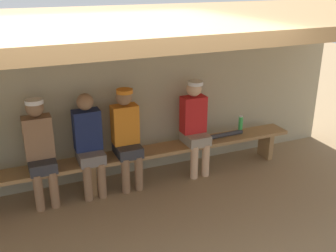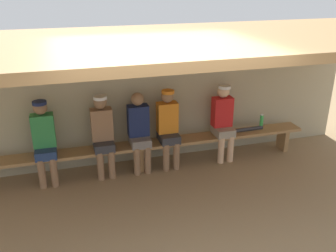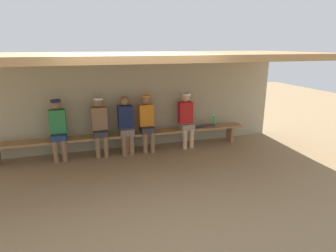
{
  "view_description": "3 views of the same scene",
  "coord_description": "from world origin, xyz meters",
  "px_view_note": "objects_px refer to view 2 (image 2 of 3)",
  "views": [
    {
      "loc": [
        -0.9,
        -3.08,
        2.71
      ],
      "look_at": [
        0.98,
        1.29,
        0.88
      ],
      "focal_mm": 42.64,
      "sensor_mm": 36.0,
      "label": 1
    },
    {
      "loc": [
        -1.11,
        -3.97,
        3.08
      ],
      "look_at": [
        0.46,
        1.41,
        0.79
      ],
      "focal_mm": 39.73,
      "sensor_mm": 36.0,
      "label": 2
    },
    {
      "loc": [
        -0.89,
        -4.84,
        2.47
      ],
      "look_at": [
        0.89,
        1.07,
        0.7
      ],
      "focal_mm": 30.34,
      "sensor_mm": 36.0,
      "label": 3
    }
  ],
  "objects_px": {
    "player_with_sunglasses": "(168,125)",
    "baseball_bat": "(242,130)",
    "bench": "(139,148)",
    "player_rightmost": "(139,129)",
    "player_in_white": "(103,132)",
    "water_bottle_clear": "(261,122)",
    "player_in_red": "(223,119)",
    "player_middle": "(44,139)"
  },
  "relations": [
    {
      "from": "player_middle",
      "to": "player_with_sunglasses",
      "type": "bearing_deg",
      "value": 0.0
    },
    {
      "from": "player_in_white",
      "to": "player_with_sunglasses",
      "type": "bearing_deg",
      "value": 0.0
    },
    {
      "from": "player_with_sunglasses",
      "to": "player_in_white",
      "type": "xyz_separation_m",
      "value": [
        -1.09,
        0.0,
        0.0
      ]
    },
    {
      "from": "player_middle",
      "to": "player_with_sunglasses",
      "type": "xyz_separation_m",
      "value": [
        1.98,
        0.0,
        0.0
      ]
    },
    {
      "from": "player_rightmost",
      "to": "water_bottle_clear",
      "type": "relative_size",
      "value": 4.7
    },
    {
      "from": "water_bottle_clear",
      "to": "player_middle",
      "type": "bearing_deg",
      "value": -179.54
    },
    {
      "from": "player_middle",
      "to": "baseball_bat",
      "type": "relative_size",
      "value": 1.62
    },
    {
      "from": "player_middle",
      "to": "baseball_bat",
      "type": "height_order",
      "value": "player_middle"
    },
    {
      "from": "player_rightmost",
      "to": "player_with_sunglasses",
      "type": "height_order",
      "value": "player_with_sunglasses"
    },
    {
      "from": "player_rightmost",
      "to": "water_bottle_clear",
      "type": "xyz_separation_m",
      "value": [
        2.27,
        0.03,
        -0.13
      ]
    },
    {
      "from": "bench",
      "to": "player_in_red",
      "type": "xyz_separation_m",
      "value": [
        1.5,
        0.0,
        0.36
      ]
    },
    {
      "from": "player_middle",
      "to": "player_rightmost",
      "type": "distance_m",
      "value": 1.49
    },
    {
      "from": "bench",
      "to": "player_in_white",
      "type": "xyz_separation_m",
      "value": [
        -0.59,
        0.0,
        0.36
      ]
    },
    {
      "from": "player_with_sunglasses",
      "to": "baseball_bat",
      "type": "bearing_deg",
      "value": -0.15
    },
    {
      "from": "baseball_bat",
      "to": "bench",
      "type": "bearing_deg",
      "value": 178.04
    },
    {
      "from": "player_in_red",
      "to": "baseball_bat",
      "type": "relative_size",
      "value": 1.62
    },
    {
      "from": "bench",
      "to": "player_in_red",
      "type": "height_order",
      "value": "player_in_red"
    },
    {
      "from": "player_with_sunglasses",
      "to": "baseball_bat",
      "type": "xyz_separation_m",
      "value": [
        1.38,
        -0.0,
        -0.25
      ]
    },
    {
      "from": "bench",
      "to": "baseball_bat",
      "type": "relative_size",
      "value": 7.21
    },
    {
      "from": "player_in_red",
      "to": "player_in_white",
      "type": "distance_m",
      "value": 2.09
    },
    {
      "from": "player_rightmost",
      "to": "water_bottle_clear",
      "type": "distance_m",
      "value": 2.28
    },
    {
      "from": "player_middle",
      "to": "player_in_red",
      "type": "relative_size",
      "value": 1.0
    },
    {
      "from": "player_rightmost",
      "to": "player_with_sunglasses",
      "type": "bearing_deg",
      "value": 0.06
    },
    {
      "from": "player_with_sunglasses",
      "to": "water_bottle_clear",
      "type": "xyz_separation_m",
      "value": [
        1.78,
        0.03,
        -0.15
      ]
    },
    {
      "from": "bench",
      "to": "water_bottle_clear",
      "type": "relative_size",
      "value": 21.13
    },
    {
      "from": "player_with_sunglasses",
      "to": "baseball_bat",
      "type": "height_order",
      "value": "player_with_sunglasses"
    },
    {
      "from": "bench",
      "to": "player_with_sunglasses",
      "type": "relative_size",
      "value": 4.46
    },
    {
      "from": "player_rightmost",
      "to": "player_with_sunglasses",
      "type": "relative_size",
      "value": 0.99
    },
    {
      "from": "player_in_red",
      "to": "player_in_white",
      "type": "relative_size",
      "value": 1.0
    },
    {
      "from": "player_with_sunglasses",
      "to": "player_in_white",
      "type": "bearing_deg",
      "value": 180.0
    },
    {
      "from": "player_with_sunglasses",
      "to": "player_in_white",
      "type": "distance_m",
      "value": 1.09
    },
    {
      "from": "player_rightmost",
      "to": "baseball_bat",
      "type": "bearing_deg",
      "value": -0.09
    },
    {
      "from": "player_rightmost",
      "to": "player_in_red",
      "type": "relative_size",
      "value": 0.99
    },
    {
      "from": "player_in_white",
      "to": "baseball_bat",
      "type": "xyz_separation_m",
      "value": [
        2.47,
        -0.0,
        -0.25
      ]
    },
    {
      "from": "player_with_sunglasses",
      "to": "player_middle",
      "type": "bearing_deg",
      "value": 180.0
    },
    {
      "from": "player_in_red",
      "to": "baseball_bat",
      "type": "height_order",
      "value": "player_in_red"
    },
    {
      "from": "bench",
      "to": "player_middle",
      "type": "distance_m",
      "value": 1.52
    },
    {
      "from": "player_rightmost",
      "to": "baseball_bat",
      "type": "height_order",
      "value": "player_rightmost"
    },
    {
      "from": "player_rightmost",
      "to": "player_with_sunglasses",
      "type": "xyz_separation_m",
      "value": [
        0.5,
        0.0,
        0.02
      ]
    },
    {
      "from": "player_with_sunglasses",
      "to": "baseball_bat",
      "type": "relative_size",
      "value": 1.62
    },
    {
      "from": "player_rightmost",
      "to": "water_bottle_clear",
      "type": "height_order",
      "value": "player_rightmost"
    },
    {
      "from": "baseball_bat",
      "to": "player_in_red",
      "type": "bearing_deg",
      "value": 177.5
    }
  ]
}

